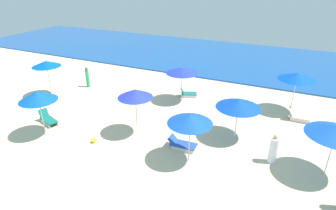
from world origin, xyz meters
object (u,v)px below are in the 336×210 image
umbrella_1 (46,64)px  beachgoer_0 (88,78)px  beachgoer_1 (274,150)px  umbrella_6 (239,103)px  lounge_chair_8_0 (48,119)px  umbrella_2 (297,76)px  umbrella_4 (190,119)px  lounge_chair_2_0 (298,116)px  lounge_chair_7_0 (188,93)px  beach_ball_0 (94,140)px  umbrella_3 (135,93)px  lounge_chair_4_0 (182,144)px  umbrella_7 (182,70)px  umbrella_8 (38,96)px

umbrella_1 → beachgoer_0: bearing=64.4°
umbrella_1 → beachgoer_1: 15.88m
umbrella_6 → lounge_chair_8_0: umbrella_6 is taller
umbrella_2 → beachgoer_1: size_ratio=1.75×
umbrella_6 → umbrella_4: bearing=-116.3°
lounge_chair_2_0 → umbrella_6: umbrella_6 is taller
lounge_chair_7_0 → beachgoer_0: 8.07m
lounge_chair_8_0 → umbrella_6: bearing=-54.9°
umbrella_4 → lounge_chair_8_0: size_ratio=1.66×
umbrella_4 → beach_ball_0: bearing=-172.5°
umbrella_1 → umbrella_2: 16.84m
umbrella_6 → umbrella_2: bearing=61.9°
beach_ball_0 → umbrella_3: bearing=48.6°
lounge_chair_4_0 → beachgoer_1: bearing=-83.0°
umbrella_3 → beach_ball_0: umbrella_3 is taller
umbrella_6 → lounge_chair_7_0: bearing=137.0°
lounge_chair_4_0 → umbrella_3: bearing=81.7°
umbrella_3 → umbrella_6: size_ratio=1.13×
lounge_chair_8_0 → lounge_chair_7_0: bearing=-21.7°
lounge_chair_2_0 → umbrella_3: size_ratio=0.50×
umbrella_1 → lounge_chair_7_0: 10.29m
umbrella_1 → umbrella_7: 9.60m
umbrella_2 → beach_ball_0: size_ratio=9.26×
umbrella_8 → beach_ball_0: bearing=10.2°
umbrella_7 → lounge_chair_7_0: size_ratio=1.85×
umbrella_7 → umbrella_8: size_ratio=0.92×
beachgoer_1 → beach_ball_0: size_ratio=5.29×
umbrella_6 → lounge_chair_8_0: (-10.58, -3.22, -1.80)m
umbrella_8 → umbrella_3: bearing=27.3°
umbrella_1 → umbrella_8: (3.94, -4.28, -0.07)m
umbrella_1 → umbrella_4: umbrella_1 is taller
lounge_chair_2_0 → beachgoer_0: bearing=93.0°
beachgoer_0 → umbrella_7: bearing=-132.7°
umbrella_3 → lounge_chair_4_0: 3.62m
beach_ball_0 → lounge_chair_2_0: bearing=37.2°
umbrella_2 → beachgoer_1: bearing=-93.9°
beachgoer_0 → beachgoer_1: bearing=-153.2°
lounge_chair_4_0 → lounge_chair_7_0: lounge_chair_7_0 is taller
lounge_chair_4_0 → umbrella_2: bearing=-37.0°
umbrella_2 → umbrella_8: size_ratio=1.00×
lounge_chair_2_0 → beachgoer_1: beachgoer_1 is taller
beach_ball_0 → umbrella_6: bearing=29.4°
lounge_chair_4_0 → lounge_chair_8_0: lounge_chair_8_0 is taller
umbrella_4 → lounge_chair_7_0: size_ratio=1.91×
umbrella_4 → umbrella_2: bearing=62.6°
lounge_chair_4_0 → lounge_chair_8_0: bearing=94.1°
lounge_chair_2_0 → umbrella_4: size_ratio=0.53×
umbrella_7 → beach_ball_0: size_ratio=8.58×
umbrella_4 → beach_ball_0: umbrella_4 is taller
lounge_chair_8_0 → beach_ball_0: bearing=-80.1°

